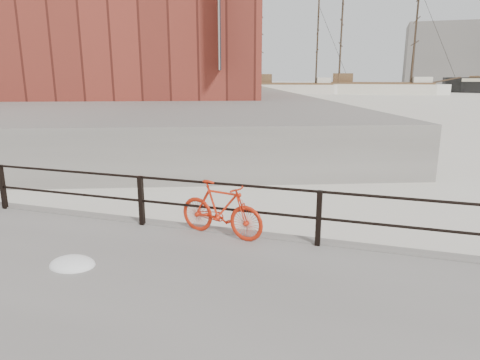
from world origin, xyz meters
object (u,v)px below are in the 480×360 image
Objects in this scene: schooner_left at (288,93)px; workboat_near at (151,107)px; schooner_mid at (373,94)px; workboat_far at (161,100)px; bicycle at (221,209)px.

schooner_left is 1.62× the size of workboat_near.
schooner_mid is 2.42× the size of workboat_far.
schooner_left is (-13.04, 69.40, -0.87)m from bicycle.
workboat_near is at bearing -106.98° from workboat_far.
schooner_left is (-14.55, -2.59, 0.00)m from schooner_mid.
workboat_near is at bearing -110.90° from schooner_left.
workboat_near is at bearing -120.91° from schooner_mid.
bicycle is 0.16× the size of workboat_far.
workboat_near is at bearing 132.94° from bicycle.
bicycle is 38.55m from workboat_near.
workboat_far reaches higher than bicycle.
schooner_mid is 37.93m from workboat_far.
bicycle is 72.02m from schooner_mid.
workboat_near is (-6.95, -36.45, 0.00)m from schooner_left.
schooner_left is 1.97× the size of workboat_far.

